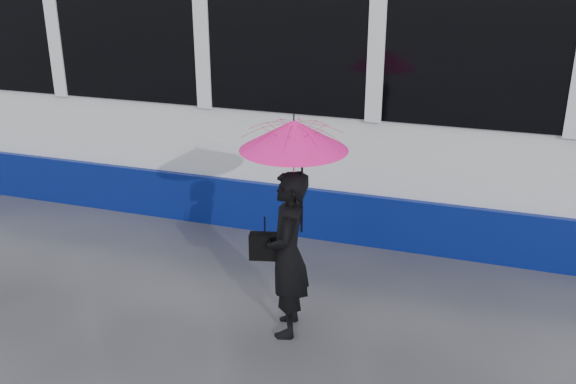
% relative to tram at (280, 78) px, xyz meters
% --- Properties ---
extents(ground, '(90.00, 90.00, 0.00)m').
position_rel_tram_xyz_m(ground, '(0.06, -2.50, -1.64)').
color(ground, '#2E2E33').
rests_on(ground, ground).
extents(rails, '(34.00, 1.51, 0.02)m').
position_rel_tram_xyz_m(rails, '(0.06, -0.00, -1.63)').
color(rails, '#3F3D38').
rests_on(rails, ground).
extents(tram, '(26.00, 2.56, 3.35)m').
position_rel_tram_xyz_m(tram, '(0.00, 0.00, 0.00)').
color(tram, white).
rests_on(tram, ground).
extents(woman, '(0.48, 0.62, 1.52)m').
position_rel_tram_xyz_m(woman, '(1.18, -3.20, -0.88)').
color(woman, black).
rests_on(woman, ground).
extents(umbrella, '(1.08, 1.08, 1.03)m').
position_rel_tram_xyz_m(umbrella, '(1.23, -3.20, 0.03)').
color(umbrella, '#DC126E').
rests_on(umbrella, ground).
extents(handbag, '(0.29, 0.18, 0.42)m').
position_rel_tram_xyz_m(handbag, '(0.96, -3.18, -0.84)').
color(handbag, black).
rests_on(handbag, ground).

